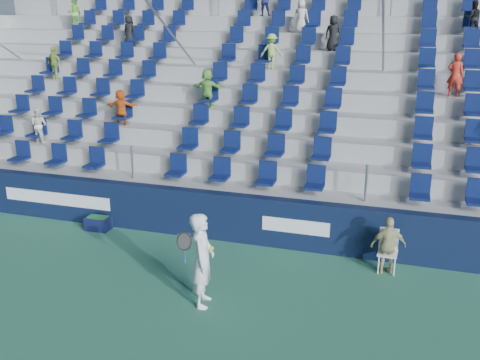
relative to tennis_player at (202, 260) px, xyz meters
name	(u,v)px	position (x,y,z in m)	size (l,w,h in m)	color
ground	(188,305)	(-0.27, -0.13, -0.94)	(70.00, 70.00, 0.00)	#2E6C50
sponsor_wall	(236,218)	(-0.27, 3.02, -0.34)	(24.00, 0.32, 1.20)	#0D1733
grandstand	(283,117)	(-0.27, 8.11, 1.19)	(24.00, 8.17, 6.63)	#A0A09B
tennis_player	(202,260)	(0.00, 0.00, 0.00)	(0.69, 0.76, 1.88)	white
line_judge_chair	(388,247)	(3.35, 2.52, -0.41)	(0.44, 0.45, 0.94)	white
line_judge	(388,245)	(3.35, 2.37, -0.30)	(0.75, 0.31, 1.29)	tan
ball_bin	(98,223)	(-3.90, 2.62, -0.75)	(0.63, 0.42, 0.35)	#0E1336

